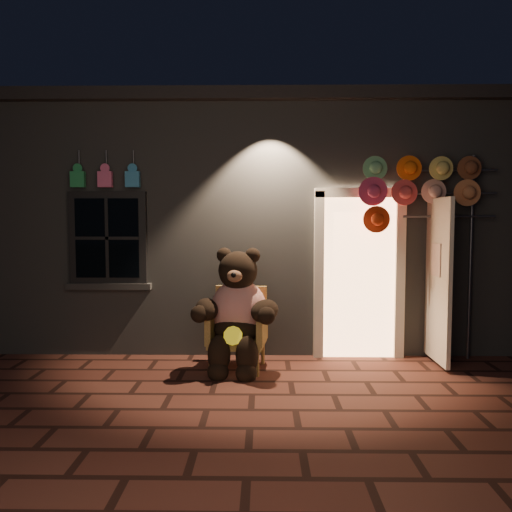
{
  "coord_description": "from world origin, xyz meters",
  "views": [
    {
      "loc": [
        0.11,
        -4.98,
        1.77
      ],
      "look_at": [
        0.03,
        1.0,
        1.35
      ],
      "focal_mm": 35.0,
      "sensor_mm": 36.0,
      "label": 1
    }
  ],
  "objects": [
    {
      "name": "wicker_armchair",
      "position": [
        -0.18,
        0.95,
        0.48
      ],
      "size": [
        0.73,
        0.68,
        0.97
      ],
      "rotation": [
        0.0,
        0.0,
        -0.12
      ],
      "color": "#B48B45",
      "rests_on": "ground"
    },
    {
      "name": "teddy_bear",
      "position": [
        -0.19,
        0.83,
        0.7
      ],
      "size": [
        1.08,
        0.89,
        1.5
      ],
      "rotation": [
        0.0,
        0.0,
        -0.12
      ],
      "color": "red",
      "rests_on": "ground"
    },
    {
      "name": "hat_rack",
      "position": [
        2.06,
        1.28,
        2.19
      ],
      "size": [
        1.7,
        0.22,
        2.62
      ],
      "color": "#59595E",
      "rests_on": "ground"
    },
    {
      "name": "ground",
      "position": [
        0.0,
        0.0,
        0.0
      ],
      "size": [
        60.0,
        60.0,
        0.0
      ],
      "primitive_type": "plane",
      "color": "#552B20",
      "rests_on": "ground"
    },
    {
      "name": "shop_building",
      "position": [
        0.0,
        3.99,
        1.74
      ],
      "size": [
        7.3,
        5.95,
        3.51
      ],
      "color": "slate",
      "rests_on": "ground"
    }
  ]
}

